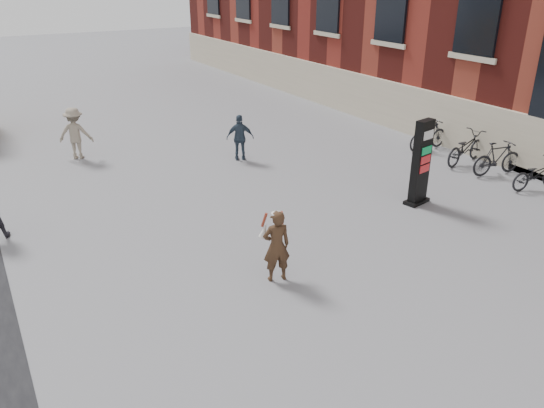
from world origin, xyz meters
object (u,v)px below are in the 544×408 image
bike_7 (428,135)px  info_pylon (421,163)px  woman (276,245)px  pedestrian_c (240,138)px  bike_5 (497,158)px  bike_6 (465,148)px  pedestrian_b (75,133)px  bike_4 (536,174)px

bike_7 → info_pylon: bearing=129.3°
woman → pedestrian_c: woman is taller
bike_5 → bike_6: bike_5 is taller
pedestrian_c → bike_7: pedestrian_c is taller
woman → bike_6: (8.88, 3.01, -0.26)m
pedestrian_c → bike_7: 6.54m
info_pylon → pedestrian_c: bearing=102.4°
info_pylon → bike_7: bearing=30.1°
pedestrian_c → woman: bearing=94.6°
info_pylon → pedestrian_b: bearing=118.4°
pedestrian_c → bike_6: size_ratio=0.77×
info_pylon → bike_7: 4.91m
pedestrian_c → bike_6: bearing=173.3°
info_pylon → pedestrian_b: 11.01m
woman → pedestrian_b: pedestrian_b is taller
info_pylon → bike_4: info_pylon is taller
info_pylon → pedestrian_c: size_ratio=1.51×
bike_4 → bike_5: size_ratio=0.97×
woman → bike_4: (8.88, 0.45, -0.34)m
pedestrian_b → bike_5: pedestrian_b is taller
bike_7 → bike_5: bearing=177.8°
info_pylon → woman: (-5.24, -1.41, -0.36)m
info_pylon → bike_7: size_ratio=1.31×
pedestrian_b → bike_7: (10.70, -5.22, -0.33)m
bike_4 → bike_7: bearing=9.1°
woman → info_pylon: bearing=-152.0°
bike_5 → bike_6: size_ratio=0.88×
info_pylon → woman: size_ratio=1.50×
woman → bike_6: bearing=-148.2°
bike_5 → bike_4: bearing=-169.3°
pedestrian_b → bike_5: (10.70, -8.06, -0.33)m
bike_7 → woman: bearing=115.4°
info_pylon → bike_4: 3.83m
pedestrian_c → bike_4: pedestrian_c is taller
bike_6 → pedestrian_b: bearing=46.6°
bike_5 → bike_7: bike_7 is taller
pedestrian_c → bike_6: pedestrian_c is taller
woman → bike_5: (8.88, 1.79, -0.26)m
bike_7 → pedestrian_b: bearing=61.8°
bike_4 → info_pylon: bearing=84.4°
info_pylon → bike_5: (3.64, 0.38, -0.62)m
bike_5 → pedestrian_c: bearing=60.4°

